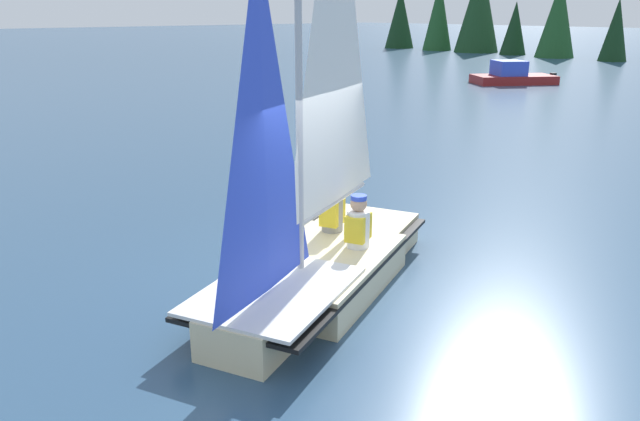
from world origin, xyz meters
TOP-DOWN VIEW (x-y plane):
  - ground_plane at (0.00, 0.00)m, footprint 260.00×260.00m
  - sailboat_main at (0.00, -0.01)m, footprint 3.17×4.54m
  - sailor_helm at (-0.10, -0.58)m, footprint 0.40×0.42m
  - sailor_crew at (0.60, -0.74)m, footprint 0.40×0.42m
  - motorboat_distant at (11.80, -22.54)m, footprint 3.65×4.26m
  - treeline_shore at (27.05, -40.95)m, footprint 23.15×4.11m

SIDE VIEW (x-z plane):
  - ground_plane at x=0.00m, z-range 0.00..0.00m
  - motorboat_distant at x=11.80m, z-range -0.17..0.94m
  - sailor_helm at x=-0.10m, z-range 0.05..1.21m
  - sailor_crew at x=0.60m, z-range 0.05..1.21m
  - sailboat_main at x=0.00m, z-range -2.08..3.60m
  - treeline_shore at x=27.05m, z-range -0.60..6.89m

